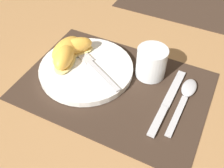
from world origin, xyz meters
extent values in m
plane|color=#A37547|center=(0.00, 0.00, 0.00)|extent=(3.00, 3.00, 0.00)
cube|color=#38281E|center=(0.00, 0.00, 0.00)|extent=(0.45, 0.32, 0.00)
cube|color=#38281E|center=(0.05, 0.50, 0.00)|extent=(0.45, 0.32, 0.00)
cylinder|color=white|center=(-0.09, 0.01, 0.01)|extent=(0.24, 0.24, 0.02)
cylinder|color=silver|center=(0.06, 0.08, 0.04)|extent=(0.08, 0.08, 0.08)
cylinder|color=#F9AD19|center=(0.06, 0.08, 0.02)|extent=(0.06, 0.06, 0.03)
cube|color=#BCBCC1|center=(0.13, -0.06, 0.01)|extent=(0.02, 0.09, 0.01)
cube|color=#BCBCC1|center=(0.14, 0.05, 0.01)|extent=(0.02, 0.13, 0.01)
cube|color=#BCBCC1|center=(0.17, -0.02, 0.01)|extent=(0.02, 0.12, 0.01)
ellipsoid|color=#BCBCC1|center=(0.17, 0.07, 0.01)|extent=(0.04, 0.06, 0.01)
cube|color=#BCBCC1|center=(-0.03, 0.00, 0.02)|extent=(0.12, 0.07, 0.00)
cube|color=#BCBCC1|center=(-0.12, 0.05, 0.02)|extent=(0.08, 0.06, 0.00)
ellipsoid|color=#F4DB84|center=(-0.14, 0.05, 0.02)|extent=(0.09, 0.10, 0.01)
ellipsoid|color=#F9B242|center=(-0.14, 0.05, 0.04)|extent=(0.09, 0.10, 0.05)
ellipsoid|color=#F4DB84|center=(-0.15, 0.03, 0.02)|extent=(0.06, 0.11, 0.01)
ellipsoid|color=#F9B242|center=(-0.15, 0.03, 0.04)|extent=(0.06, 0.10, 0.05)
ellipsoid|color=#F4DB84|center=(-0.14, 0.00, 0.02)|extent=(0.07, 0.11, 0.01)
ellipsoid|color=#F9B242|center=(-0.14, 0.00, 0.04)|extent=(0.07, 0.10, 0.05)
camera|label=1|loc=(0.19, -0.40, 0.47)|focal=42.00mm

